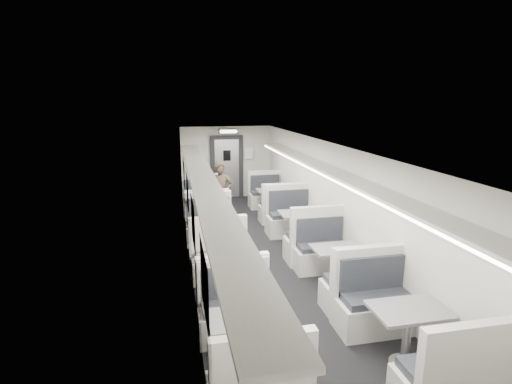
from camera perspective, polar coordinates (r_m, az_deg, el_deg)
name	(u,v)px	position (r m, az deg, el deg)	size (l,w,h in m)	color
room	(269,210)	(7.70, 1.80, -2.61)	(3.24, 12.24, 2.64)	black
booth_left_a	(204,210)	(10.81, -7.40, -2.51)	(1.07, 2.17, 1.16)	silver
booth_left_b	(213,238)	(8.62, -6.15, -6.56)	(1.09, 2.20, 1.18)	silver
booth_left_c	(225,278)	(6.87, -4.47, -12.09)	(1.03, 2.08, 1.11)	silver
booth_left_d	(245,344)	(5.22, -1.54, -20.84)	(1.05, 2.14, 1.14)	silver
booth_right_a	(272,201)	(11.62, 2.27, -1.36)	(1.03, 2.09, 1.12)	silver
booth_right_b	(301,229)	(9.13, 6.40, -5.29)	(1.14, 2.31, 1.24)	silver
booth_right_c	(337,267)	(7.34, 11.47, -10.46)	(1.06, 2.16, 1.15)	silver
booth_right_d	(407,336)	(5.63, 20.71, -18.72)	(1.11, 2.26, 1.21)	silver
passenger	(221,195)	(10.41, -5.05, -0.38)	(0.63, 0.41, 1.72)	black
window_a	(184,174)	(10.78, -10.24, 2.60)	(0.02, 1.18, 0.84)	black
window_b	(188,192)	(8.63, -9.75, -0.04)	(0.02, 1.18, 0.84)	black
window_c	(193,223)	(6.51, -8.95, -4.41)	(0.02, 1.18, 0.84)	black
window_d	(205,284)	(4.46, -7.35, -12.89)	(0.02, 1.18, 0.84)	black
luggage_rack_left	(204,180)	(7.06, -7.45, 1.78)	(0.46, 10.40, 0.09)	silver
luggage_rack_right	(337,174)	(7.65, 11.48, 2.52)	(0.46, 10.40, 0.09)	silver
vestibule_door	(227,167)	(13.44, -4.18, 3.53)	(1.10, 0.13, 2.10)	black
exit_sign	(228,131)	(12.81, -3.98, 8.64)	(0.62, 0.12, 0.16)	black
wall_notice	(249,153)	(13.48, -1.03, 5.57)	(0.32, 0.02, 0.40)	silver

